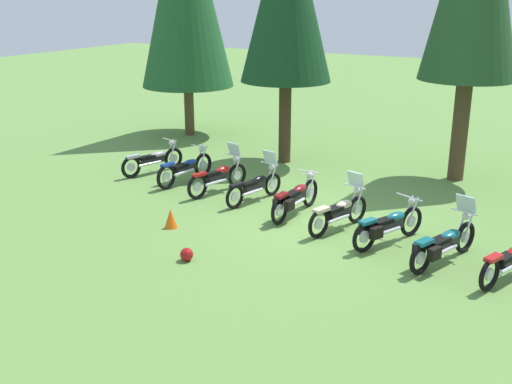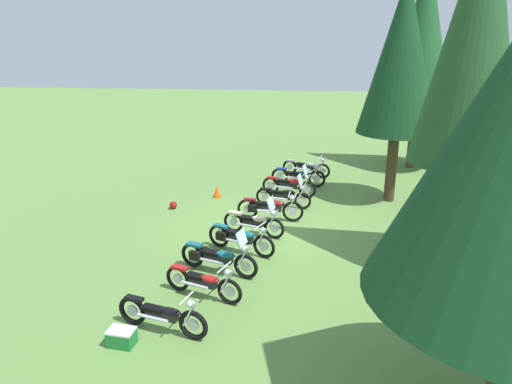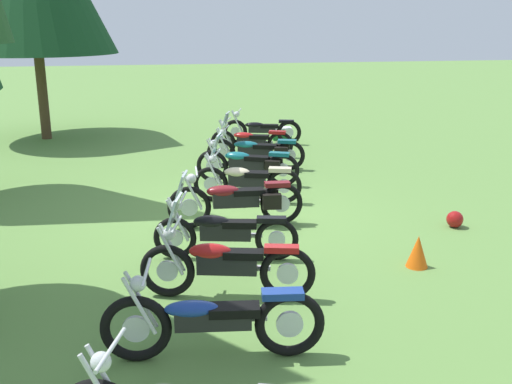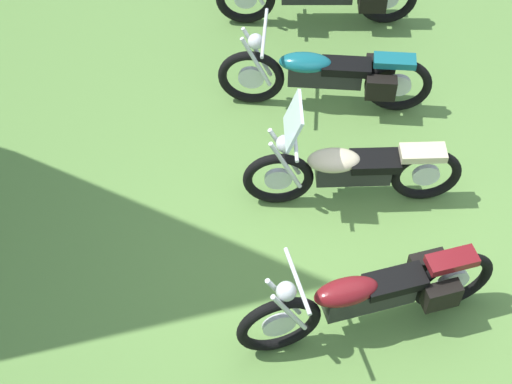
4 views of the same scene
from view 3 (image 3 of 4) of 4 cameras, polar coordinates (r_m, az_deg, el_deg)
ground_plane at (r=11.01m, az=-1.82°, el=-2.20°), size 80.00×80.00×0.00m
motorcycle_1 at (r=6.37m, az=-4.27°, el=-12.20°), size 0.70×2.36×1.03m
motorcycle_2 at (r=7.64m, az=-3.09°, el=-6.92°), size 0.80×2.23×1.37m
motorcycle_3 at (r=8.87m, az=-3.23°, el=-3.74°), size 0.74×2.15×1.34m
motorcycle_4 at (r=10.27m, az=-1.73°, el=-0.77°), size 0.65×2.37×1.03m
motorcycle_5 at (r=11.65m, az=-1.01°, el=1.26°), size 0.85×2.09×1.36m
motorcycle_6 at (r=12.95m, az=-0.67°, el=2.74°), size 1.12×2.17×1.02m
motorcycle_7 at (r=14.33m, az=0.07°, el=4.08°), size 1.02×2.32×1.37m
motorcycle_8 at (r=15.67m, az=-0.49°, el=5.00°), size 0.96×2.12×1.00m
motorcycle_9 at (r=17.28m, az=0.54°, el=6.03°), size 0.83×2.23×1.01m
picnic_cooler at (r=18.02m, az=2.51°, el=5.66°), size 0.47×0.61×0.37m
traffic_cone at (r=8.97m, az=15.33°, el=-5.54°), size 0.32×0.32×0.48m
dropped_helmet at (r=10.88m, az=18.62°, el=-2.51°), size 0.29×0.29×0.29m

